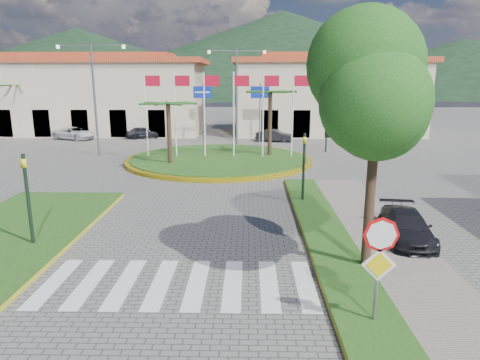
{
  "coord_description": "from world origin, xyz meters",
  "views": [
    {
      "loc": [
        2.02,
        -6.83,
        5.54
      ],
      "look_at": [
        1.72,
        8.0,
        2.02
      ],
      "focal_mm": 32.0,
      "sensor_mm": 36.0,
      "label": 1
    }
  ],
  "objects_px": {
    "deciduous_tree": "(378,93)",
    "car_dark_a": "(143,132)",
    "white_van": "(74,133)",
    "roundabout_island": "(219,159)",
    "stop_sign": "(379,254)",
    "car_dark_b": "(274,135)",
    "car_side_right": "(406,227)"
  },
  "relations": [
    {
      "from": "deciduous_tree",
      "to": "car_dark_a",
      "type": "bearing_deg",
      "value": 115.26
    },
    {
      "from": "deciduous_tree",
      "to": "white_van",
      "type": "bearing_deg",
      "value": 125.62
    },
    {
      "from": "roundabout_island",
      "to": "white_van",
      "type": "height_order",
      "value": "roundabout_island"
    },
    {
      "from": "roundabout_island",
      "to": "stop_sign",
      "type": "distance_m",
      "value": 20.69
    },
    {
      "from": "stop_sign",
      "to": "deciduous_tree",
      "type": "relative_size",
      "value": 0.39
    },
    {
      "from": "roundabout_island",
      "to": "white_van",
      "type": "relative_size",
      "value": 3.08
    },
    {
      "from": "car_dark_b",
      "to": "car_side_right",
      "type": "relative_size",
      "value": 0.9
    },
    {
      "from": "stop_sign",
      "to": "car_side_right",
      "type": "height_order",
      "value": "stop_sign"
    },
    {
      "from": "car_dark_a",
      "to": "car_dark_b",
      "type": "relative_size",
      "value": 1.0
    },
    {
      "from": "car_dark_a",
      "to": "car_dark_b",
      "type": "xyz_separation_m",
      "value": [
        12.34,
        -1.88,
        -0.02
      ]
    },
    {
      "from": "stop_sign",
      "to": "car_dark_a",
      "type": "xyz_separation_m",
      "value": [
        -12.9,
        31.65,
        -1.23
      ]
    },
    {
      "from": "deciduous_tree",
      "to": "white_van",
      "type": "height_order",
      "value": "deciduous_tree"
    },
    {
      "from": "stop_sign",
      "to": "car_side_right",
      "type": "bearing_deg",
      "value": 64.14
    },
    {
      "from": "white_van",
      "to": "car_dark_a",
      "type": "height_order",
      "value": "white_van"
    },
    {
      "from": "deciduous_tree",
      "to": "car_side_right",
      "type": "bearing_deg",
      "value": 49.31
    },
    {
      "from": "stop_sign",
      "to": "deciduous_tree",
      "type": "bearing_deg",
      "value": 78.82
    },
    {
      "from": "deciduous_tree",
      "to": "car_side_right",
      "type": "xyz_separation_m",
      "value": [
        2.0,
        2.33,
        -4.64
      ]
    },
    {
      "from": "roundabout_island",
      "to": "car_side_right",
      "type": "xyz_separation_m",
      "value": [
        7.5,
        -14.67,
        0.36
      ]
    },
    {
      "from": "white_van",
      "to": "stop_sign",
      "type": "bearing_deg",
      "value": -125.95
    },
    {
      "from": "car_dark_b",
      "to": "white_van",
      "type": "bearing_deg",
      "value": 98.53
    },
    {
      "from": "roundabout_island",
      "to": "car_dark_b",
      "type": "height_order",
      "value": "roundabout_island"
    },
    {
      "from": "deciduous_tree",
      "to": "roundabout_island",
      "type": "bearing_deg",
      "value": 107.91
    },
    {
      "from": "car_dark_b",
      "to": "deciduous_tree",
      "type": "bearing_deg",
      "value": -166.22
    },
    {
      "from": "roundabout_island",
      "to": "stop_sign",
      "type": "relative_size",
      "value": 4.79
    },
    {
      "from": "roundabout_island",
      "to": "stop_sign",
      "type": "height_order",
      "value": "roundabout_island"
    },
    {
      "from": "car_side_right",
      "to": "car_dark_a",
      "type": "bearing_deg",
      "value": 127.54
    },
    {
      "from": "roundabout_island",
      "to": "stop_sign",
      "type": "bearing_deg",
      "value": -76.27
    },
    {
      "from": "car_side_right",
      "to": "roundabout_island",
      "type": "bearing_deg",
      "value": 124.07
    },
    {
      "from": "white_van",
      "to": "car_side_right",
      "type": "relative_size",
      "value": 1.12
    },
    {
      "from": "car_dark_a",
      "to": "deciduous_tree",
      "type": "bearing_deg",
      "value": -176.14
    },
    {
      "from": "car_dark_a",
      "to": "car_side_right",
      "type": "relative_size",
      "value": 0.9
    },
    {
      "from": "white_van",
      "to": "car_dark_b",
      "type": "height_order",
      "value": "white_van"
    }
  ]
}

